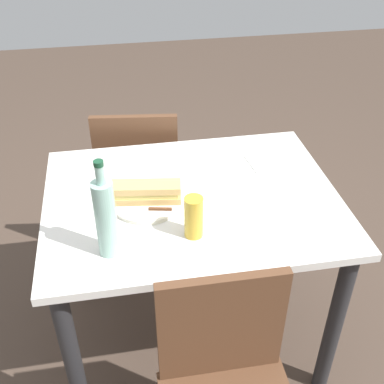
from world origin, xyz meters
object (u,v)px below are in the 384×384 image
chair_near (139,174)px  baguette_sandwich_near (146,192)px  knife_near (149,209)px  water_bottle (106,217)px  dining_table (192,223)px  plate_near (147,202)px  beer_glass (194,217)px

chair_near → baguette_sandwich_near: chair_near is taller
knife_near → baguette_sandwich_near: bearing=-86.8°
water_bottle → dining_table: bearing=-141.2°
knife_near → dining_table: bearing=-156.5°
plate_near → baguette_sandwich_near: size_ratio=0.99×
dining_table → chair_near: bearing=-75.3°
dining_table → baguette_sandwich_near: baguette_sandwich_near is taller
chair_near → plate_near: chair_near is taller
plate_near → baguette_sandwich_near: (-0.00, 0.00, 0.04)m
plate_near → water_bottle: size_ratio=0.74×
dining_table → chair_near: 0.64m
plate_near → baguette_sandwich_near: 0.04m
dining_table → knife_near: (0.16, 0.07, 0.14)m
dining_table → beer_glass: beer_glass is taller
plate_near → beer_glass: beer_glass is taller
water_bottle → knife_near: bearing=-129.2°
chair_near → knife_near: chair_near is taller
plate_near → water_bottle: 0.30m
baguette_sandwich_near → beer_glass: bearing=124.5°
dining_table → water_bottle: 0.47m
knife_near → water_bottle: (0.14, 0.17, 0.12)m
beer_glass → dining_table: bearing=-98.5°
dining_table → water_bottle: water_bottle is taller
chair_near → knife_near: bearing=89.6°
knife_near → beer_glass: bearing=133.6°
baguette_sandwich_near → water_bottle: size_ratio=0.75×
plate_near → beer_glass: bearing=124.5°
baguette_sandwich_near → chair_near: bearing=-90.8°
plate_near → knife_near: (-0.00, 0.06, 0.01)m
baguette_sandwich_near → beer_glass: (-0.13, 0.20, 0.02)m
chair_near → beer_glass: 0.89m
dining_table → baguette_sandwich_near: 0.24m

